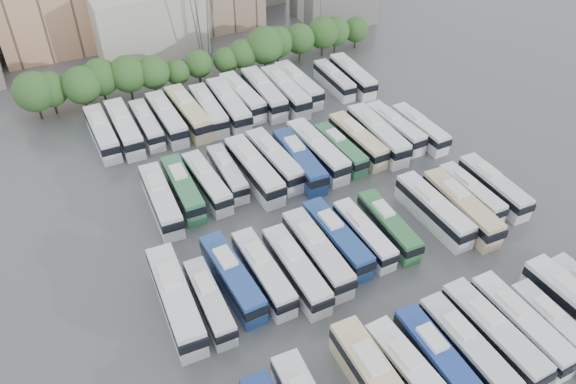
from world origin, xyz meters
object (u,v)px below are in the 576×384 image
bus_r2_s1 (161,200)px  bus_r3_s0 (102,133)px  bus_r0_s6 (439,361)px  bus_r1_s10 (434,210)px  bus_r1_s13 (494,186)px  bus_r2_s13 (419,128)px  bus_r1_s5 (317,253)px  bus_r1_s6 (337,238)px  bus_r3_s1 (124,128)px  bus_r3_s4 (188,112)px  bus_r2_s2 (183,188)px  bus_r3_s7 (242,96)px  bus_r3_s12 (334,80)px  bus_r3_s6 (229,105)px  bus_r1_s12 (471,193)px  bus_r1_s0 (176,299)px  bus_r0_s8 (493,334)px  bus_r2_s9 (340,149)px  bus_r1_s4 (296,269)px  bus_r3_s2 (147,124)px  bus_r2_s12 (395,127)px  bus_r1_s3 (263,272)px  bus_r3_s10 (298,84)px  bus_r3_s5 (209,110)px  bus_r1_s8 (388,225)px  bus_r2_s3 (207,182)px  bus_r3_s8 (264,93)px  bus_r0_s9 (520,324)px  bus_r1_s1 (210,301)px  bus_r2_s4 (227,173)px  bus_r2_s5 (254,170)px  bus_r3_s3 (167,118)px  bus_r1_s7 (364,234)px  bus_r0_s7 (466,348)px  bus_r2_s11 (377,134)px  bus_r0_s5 (414,378)px  bus_r2_s10 (358,140)px  bus_r1_s2 (232,277)px  bus_r2_s7 (299,160)px  bus_r3_s9 (285,91)px  bus_r2_s6 (274,160)px

bus_r2_s1 → bus_r3_s0: size_ratio=1.01×
bus_r0_s6 → bus_r1_s10: 22.02m
bus_r1_s13 → bus_r2_s13: bearing=91.5°
bus_r1_s5 → bus_r1_s6: size_ratio=1.04×
bus_r3_s1 → bus_r3_s4: bearing=-0.3°
bus_r2_s2 → bus_r3_s4: bus_r3_s4 is taller
bus_r3_s7 → bus_r3_s12: (16.65, -1.19, -0.24)m
bus_r3_s6 → bus_r1_s12: bearing=-57.9°
bus_r1_s0 → bus_r0_s8: bearing=-31.6°
bus_r3_s0 → bus_r2_s9: bearing=-33.3°
bus_r1_s4 → bus_r3_s4: 37.13m
bus_r3_s2 → bus_r2_s12: bearing=-28.1°
bus_r1_s3 → bus_r1_s5: (6.65, -0.07, 0.13)m
bus_r3_s0 → bus_r3_s10: size_ratio=0.97×
bus_r0_s6 → bus_r3_s5: (-3.38, 53.12, 0.11)m
bus_r1_s3 → bus_r1_s12: 29.87m
bus_r1_s6 → bus_r1_s8: bearing=-7.2°
bus_r2_s3 → bus_r3_s8: size_ratio=0.86×
bus_r0_s9 → bus_r1_s1: size_ratio=1.13×
bus_r2_s4 → bus_r3_s7: bearing=63.5°
bus_r2_s5 → bus_r3_s3: bus_r2_s5 is taller
bus_r3_s5 → bus_r0_s9: bearing=-74.1°
bus_r1_s7 → bus_r3_s1: bearing=119.0°
bus_r2_s1 → bus_r3_s1: (-0.09, 18.88, 0.11)m
bus_r2_s5 → bus_r3_s8: (10.04, 18.84, 0.04)m
bus_r0_s7 → bus_r3_s12: bearing=72.7°
bus_r2_s9 → bus_r2_s11: bus_r2_s11 is taller
bus_r1_s4 → bus_r3_s0: size_ratio=0.97×
bus_r3_s2 → bus_r3_s4: size_ratio=0.84×
bus_r0_s5 → bus_r0_s9: size_ratio=1.02×
bus_r1_s13 → bus_r3_s5: bus_r3_s5 is taller
bus_r0_s9 → bus_r2_s2: size_ratio=1.02×
bus_r1_s8 → bus_r2_s9: (3.16, 16.72, -0.01)m
bus_r1_s5 → bus_r3_s8: 37.73m
bus_r2_s13 → bus_r2_s10: bearing=171.9°
bus_r1_s13 → bus_r1_s2: bearing=-178.8°
bus_r2_s5 → bus_r2_s7: size_ratio=1.04×
bus_r2_s5 → bus_r1_s13: bearing=-34.2°
bus_r3_s0 → bus_r3_s7: (22.89, 0.87, 0.04)m
bus_r1_s7 → bus_r1_s8: bus_r1_s8 is taller
bus_r0_s8 → bus_r3_s3: size_ratio=0.98×
bus_r1_s4 → bus_r3_s6: size_ratio=0.89×
bus_r3_s9 → bus_r3_s12: 9.74m
bus_r1_s3 → bus_r3_s9: bus_r3_s9 is taller
bus_r1_s5 → bus_r2_s9: bus_r1_s5 is taller
bus_r0_s7 → bus_r3_s1: size_ratio=0.91×
bus_r1_s3 → bus_r3_s8: bearing=64.7°
bus_r1_s3 → bus_r1_s6: size_ratio=0.97×
bus_r0_s9 → bus_r2_s6: bus_r2_s6 is taller
bus_r2_s4 → bus_r3_s9: bearing=46.2°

